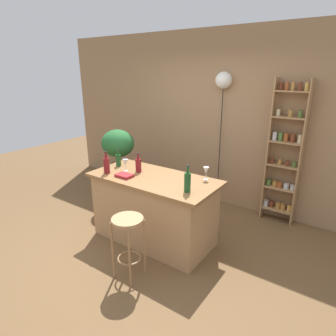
{
  "coord_description": "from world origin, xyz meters",
  "views": [
    {
      "loc": [
        2.1,
        -2.4,
        2.17
      ],
      "look_at": [
        0.05,
        0.55,
        0.95
      ],
      "focal_mm": 30.86,
      "sensor_mm": 36.0,
      "label": 1
    }
  ],
  "objects_px": {
    "bottle_wine_red": "(118,160)",
    "cookbook": "(124,176)",
    "wine_glass_center": "(206,171)",
    "pendant_globe_light": "(224,81)",
    "spice_shelf": "(284,155)",
    "bottle_spirits_clear": "(107,165)",
    "bottle_vinegar": "(187,182)",
    "wine_glass_left": "(125,163)",
    "potted_plant": "(118,147)",
    "bottle_soda_blue": "(138,165)",
    "bar_stool": "(128,234)",
    "plant_stool": "(120,188)"
  },
  "relations": [
    {
      "from": "bottle_wine_red",
      "to": "cookbook",
      "type": "xyz_separation_m",
      "value": [
        0.38,
        -0.28,
        -0.07
      ]
    },
    {
      "from": "wine_glass_center",
      "to": "pendant_globe_light",
      "type": "bearing_deg",
      "value": 107.82
    },
    {
      "from": "spice_shelf",
      "to": "pendant_globe_light",
      "type": "height_order",
      "value": "pendant_globe_light"
    },
    {
      "from": "spice_shelf",
      "to": "bottle_wine_red",
      "type": "relative_size",
      "value": 8.72
    },
    {
      "from": "bottle_spirits_clear",
      "to": "wine_glass_center",
      "type": "xyz_separation_m",
      "value": [
        1.18,
        0.53,
        0.01
      ]
    },
    {
      "from": "bottle_vinegar",
      "to": "bottle_spirits_clear",
      "type": "bearing_deg",
      "value": -176.28
    },
    {
      "from": "spice_shelf",
      "to": "cookbook",
      "type": "relative_size",
      "value": 9.93
    },
    {
      "from": "spice_shelf",
      "to": "cookbook",
      "type": "height_order",
      "value": "spice_shelf"
    },
    {
      "from": "wine_glass_left",
      "to": "potted_plant",
      "type": "bearing_deg",
      "value": 139.94
    },
    {
      "from": "pendant_globe_light",
      "to": "bottle_spirits_clear",
      "type": "bearing_deg",
      "value": -113.74
    },
    {
      "from": "bottle_spirits_clear",
      "to": "wine_glass_left",
      "type": "xyz_separation_m",
      "value": [
        0.14,
        0.2,
        0.01
      ]
    },
    {
      "from": "wine_glass_center",
      "to": "bottle_vinegar",
      "type": "bearing_deg",
      "value": -89.0
    },
    {
      "from": "bottle_spirits_clear",
      "to": "wine_glass_left",
      "type": "bearing_deg",
      "value": 55.17
    },
    {
      "from": "bottle_soda_blue",
      "to": "bottle_wine_red",
      "type": "bearing_deg",
      "value": 175.06
    },
    {
      "from": "bottle_wine_red",
      "to": "wine_glass_left",
      "type": "distance_m",
      "value": 0.26
    },
    {
      "from": "bottle_spirits_clear",
      "to": "wine_glass_center",
      "type": "relative_size",
      "value": 1.8
    },
    {
      "from": "spice_shelf",
      "to": "pendant_globe_light",
      "type": "bearing_deg",
      "value": 177.29
    },
    {
      "from": "bar_stool",
      "to": "bottle_vinegar",
      "type": "xyz_separation_m",
      "value": [
        0.36,
        0.6,
        0.48
      ]
    },
    {
      "from": "bar_stool",
      "to": "plant_stool",
      "type": "relative_size",
      "value": 1.48
    },
    {
      "from": "plant_stool",
      "to": "wine_glass_left",
      "type": "bearing_deg",
      "value": -40.06
    },
    {
      "from": "cookbook",
      "to": "wine_glass_left",
      "type": "bearing_deg",
      "value": 129.86
    },
    {
      "from": "spice_shelf",
      "to": "pendant_globe_light",
      "type": "xyz_separation_m",
      "value": [
        -1.02,
        0.05,
        0.98
      ]
    },
    {
      "from": "plant_stool",
      "to": "bottle_vinegar",
      "type": "relative_size",
      "value": 1.55
    },
    {
      "from": "spice_shelf",
      "to": "wine_glass_left",
      "type": "relative_size",
      "value": 12.71
    },
    {
      "from": "bottle_spirits_clear",
      "to": "cookbook",
      "type": "xyz_separation_m",
      "value": [
        0.28,
        0.03,
        -0.09
      ]
    },
    {
      "from": "bottle_wine_red",
      "to": "bottle_vinegar",
      "type": "bearing_deg",
      "value": -10.49
    },
    {
      "from": "bottle_soda_blue",
      "to": "cookbook",
      "type": "bearing_deg",
      "value": -94.89
    },
    {
      "from": "potted_plant",
      "to": "wine_glass_left",
      "type": "bearing_deg",
      "value": -40.06
    },
    {
      "from": "bottle_spirits_clear",
      "to": "wine_glass_center",
      "type": "height_order",
      "value": "bottle_spirits_clear"
    },
    {
      "from": "bottle_spirits_clear",
      "to": "pendant_globe_light",
      "type": "xyz_separation_m",
      "value": [
        0.78,
        1.77,
        1.01
      ]
    },
    {
      "from": "bar_stool",
      "to": "bottle_vinegar",
      "type": "bearing_deg",
      "value": 59.16
    },
    {
      "from": "potted_plant",
      "to": "bottle_spirits_clear",
      "type": "relative_size",
      "value": 2.65
    },
    {
      "from": "plant_stool",
      "to": "pendant_globe_light",
      "type": "distance_m",
      "value": 2.44
    },
    {
      "from": "bottle_spirits_clear",
      "to": "cookbook",
      "type": "bearing_deg",
      "value": 5.79
    },
    {
      "from": "bottle_soda_blue",
      "to": "cookbook",
      "type": "distance_m",
      "value": 0.26
    },
    {
      "from": "bar_stool",
      "to": "wine_glass_center",
      "type": "relative_size",
      "value": 4.37
    },
    {
      "from": "bottle_soda_blue",
      "to": "wine_glass_center",
      "type": "distance_m",
      "value": 0.91
    },
    {
      "from": "bottle_soda_blue",
      "to": "bottle_spirits_clear",
      "type": "bearing_deg",
      "value": -137.55
    },
    {
      "from": "potted_plant",
      "to": "pendant_globe_light",
      "type": "distance_m",
      "value": 1.96
    },
    {
      "from": "plant_stool",
      "to": "wine_glass_left",
      "type": "xyz_separation_m",
      "value": [
        0.75,
        -0.63,
        0.77
      ]
    },
    {
      "from": "wine_glass_center",
      "to": "potted_plant",
      "type": "bearing_deg",
      "value": 170.3
    },
    {
      "from": "bottle_vinegar",
      "to": "wine_glass_center",
      "type": "bearing_deg",
      "value": 91.0
    },
    {
      "from": "pendant_globe_light",
      "to": "plant_stool",
      "type": "bearing_deg",
      "value": -146.1
    },
    {
      "from": "spice_shelf",
      "to": "wine_glass_center",
      "type": "xyz_separation_m",
      "value": [
        -0.63,
        -1.19,
        -0.02
      ]
    },
    {
      "from": "wine_glass_left",
      "to": "pendant_globe_light",
      "type": "height_order",
      "value": "pendant_globe_light"
    },
    {
      "from": "bottle_wine_red",
      "to": "wine_glass_center",
      "type": "xyz_separation_m",
      "value": [
        1.27,
        0.22,
        0.03
      ]
    },
    {
      "from": "bottle_vinegar",
      "to": "bottle_wine_red",
      "type": "relative_size",
      "value": 1.31
    },
    {
      "from": "plant_stool",
      "to": "potted_plant",
      "type": "xyz_separation_m",
      "value": [
        0.0,
        0.0,
        0.74
      ]
    },
    {
      "from": "bottle_soda_blue",
      "to": "pendant_globe_light",
      "type": "distance_m",
      "value": 1.87
    },
    {
      "from": "pendant_globe_light",
      "to": "bar_stool",
      "type": "bearing_deg",
      "value": -88.82
    }
  ]
}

